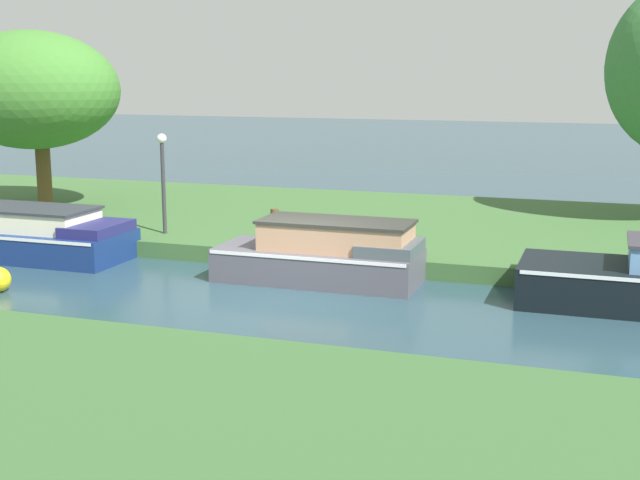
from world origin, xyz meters
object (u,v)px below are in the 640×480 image
Objects in this scene: slate_barge at (327,254)px; willow_tree_left at (31,90)px; lamp_post at (163,170)px; mooring_post_near at (275,228)px.

slate_barge is 0.80× the size of willow_tree_left.
lamp_post is (5.64, -2.46, -1.85)m from willow_tree_left.
slate_barge reaches higher than mooring_post_near.
slate_barge is 2.14m from mooring_post_near.
slate_barge is 5.48m from lamp_post.
slate_barge is 11.90m from willow_tree_left.
willow_tree_left is at bearing 156.43° from lamp_post.
willow_tree_left is 9.87m from mooring_post_near.
lamp_post is at bearing -23.57° from willow_tree_left.
mooring_post_near is (-1.70, 1.28, 0.25)m from slate_barge.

